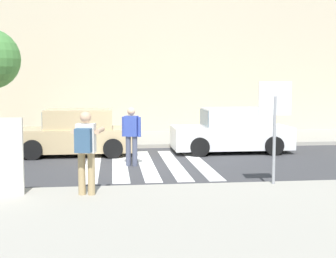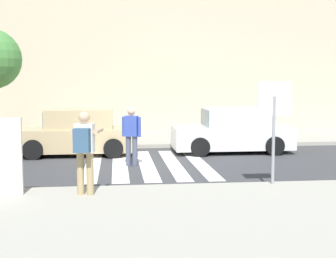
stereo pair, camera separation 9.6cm
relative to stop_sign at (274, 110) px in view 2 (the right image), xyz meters
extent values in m
plane|color=#38383A|center=(-2.65, 3.42, -1.83)|extent=(120.00, 120.00, 0.00)
cube|color=#9E998C|center=(-2.65, -2.78, -1.76)|extent=(60.00, 6.00, 0.14)
cube|color=#9E998C|center=(-2.65, 9.42, -1.76)|extent=(60.00, 4.80, 0.14)
cube|color=beige|center=(-2.65, 13.82, 1.51)|extent=(56.00, 4.00, 6.68)
cube|color=silver|center=(-4.25, 3.62, -1.83)|extent=(0.44, 5.20, 0.01)
cube|color=silver|center=(-3.45, 3.62, -1.83)|extent=(0.44, 5.20, 0.01)
cube|color=silver|center=(-2.65, 3.62, -1.83)|extent=(0.44, 5.20, 0.01)
cube|color=silver|center=(-1.85, 3.62, -1.83)|extent=(0.44, 5.20, 0.01)
cube|color=silver|center=(-1.05, 3.62, -1.83)|extent=(0.44, 5.20, 0.01)
cylinder|color=gray|center=(0.00, -0.02, -0.69)|extent=(0.07, 0.07, 2.00)
cube|color=white|center=(0.00, 0.00, 0.26)|extent=(0.76, 0.03, 0.76)
cube|color=red|center=(0.00, 0.02, 0.26)|extent=(0.66, 0.02, 0.66)
cylinder|color=tan|center=(-4.29, -0.56, -1.25)|extent=(0.15, 0.15, 0.88)
cylinder|color=tan|center=(-4.09, -0.59, -1.25)|extent=(0.15, 0.15, 0.88)
cube|color=silver|center=(-4.19, -0.57, -0.51)|extent=(0.42, 0.31, 0.60)
sphere|color=tan|center=(-4.19, -0.57, -0.08)|extent=(0.23, 0.23, 0.23)
cylinder|color=tan|center=(-4.39, -0.31, -0.38)|extent=(0.20, 0.59, 0.10)
cylinder|color=tan|center=(-3.92, -0.40, -0.38)|extent=(0.20, 0.59, 0.10)
cube|color=black|center=(-4.12, -0.18, -0.35)|extent=(0.16, 0.12, 0.10)
cube|color=#335170|center=(-4.24, -0.80, -0.53)|extent=(0.35, 0.26, 0.48)
cylinder|color=#474C60|center=(-3.20, 3.44, -1.39)|extent=(0.15, 0.15, 0.88)
cylinder|color=#474C60|center=(-3.01, 3.38, -1.39)|extent=(0.15, 0.15, 0.88)
cube|color=#33479E|center=(-3.10, 3.41, -0.65)|extent=(0.44, 0.36, 0.60)
sphere|color=tan|center=(-3.10, 3.41, -0.22)|extent=(0.23, 0.23, 0.23)
cylinder|color=#33479E|center=(-3.33, 3.49, -0.67)|extent=(0.10, 0.10, 0.58)
cylinder|color=#33479E|center=(-2.88, 3.33, -0.67)|extent=(0.10, 0.10, 0.58)
cube|color=tan|center=(-4.92, 5.72, -1.30)|extent=(4.10, 1.70, 0.76)
cube|color=tan|center=(-4.77, 5.72, -0.60)|extent=(2.20, 1.56, 0.64)
cube|color=slate|center=(-5.84, 5.72, -0.60)|extent=(0.10, 1.50, 0.54)
cube|color=slate|center=(-3.80, 5.72, -0.60)|extent=(0.10, 1.50, 0.51)
cylinder|color=black|center=(-6.19, 4.87, -1.51)|extent=(0.64, 0.22, 0.64)
cylinder|color=black|center=(-6.19, 6.57, -1.51)|extent=(0.64, 0.22, 0.64)
cylinder|color=black|center=(-3.65, 4.87, -1.51)|extent=(0.64, 0.22, 0.64)
cylinder|color=black|center=(-3.65, 6.57, -1.51)|extent=(0.64, 0.22, 0.64)
cube|color=white|center=(0.47, 5.72, -1.30)|extent=(4.10, 1.70, 0.76)
cube|color=white|center=(0.62, 5.72, -0.60)|extent=(2.20, 1.56, 0.64)
cube|color=slate|center=(-0.45, 5.72, -0.60)|extent=(0.10, 1.50, 0.54)
cube|color=slate|center=(1.59, 5.72, -0.60)|extent=(0.10, 1.50, 0.51)
cylinder|color=black|center=(-0.80, 4.87, -1.51)|extent=(0.64, 0.22, 0.64)
cylinder|color=black|center=(-0.80, 6.57, -1.51)|extent=(0.64, 0.22, 0.64)
cylinder|color=black|center=(1.74, 4.87, -1.51)|extent=(0.64, 0.22, 0.64)
cylinder|color=black|center=(1.74, 6.57, -1.51)|extent=(0.64, 0.22, 0.64)
camera|label=1|loc=(-3.64, -10.19, 0.64)|focal=50.00mm
camera|label=2|loc=(-3.55, -10.20, 0.64)|focal=50.00mm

